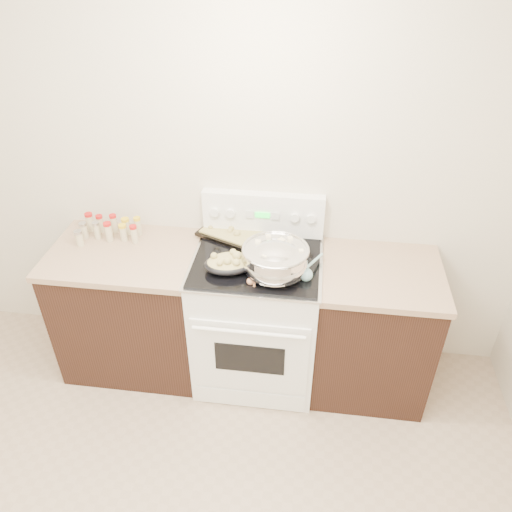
# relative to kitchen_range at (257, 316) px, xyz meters

# --- Properties ---
(room_shell) EXTENTS (4.10, 3.60, 2.75)m
(room_shell) POSITION_rel_kitchen_range_xyz_m (-0.35, -1.42, 1.21)
(room_shell) COLOR beige
(room_shell) RESTS_ON ground
(counter_left) EXTENTS (0.93, 0.67, 0.92)m
(counter_left) POSITION_rel_kitchen_range_xyz_m (-0.83, 0.01, -0.03)
(counter_left) COLOR black
(counter_left) RESTS_ON ground
(counter_right) EXTENTS (0.73, 0.67, 0.92)m
(counter_right) POSITION_rel_kitchen_range_xyz_m (0.73, 0.01, -0.03)
(counter_right) COLOR black
(counter_right) RESTS_ON ground
(kitchen_range) EXTENTS (0.78, 0.73, 1.22)m
(kitchen_range) POSITION_rel_kitchen_range_xyz_m (0.00, 0.00, 0.00)
(kitchen_range) COLOR white
(kitchen_range) RESTS_ON ground
(mixing_bowl) EXTENTS (0.44, 0.44, 0.22)m
(mixing_bowl) POSITION_rel_kitchen_range_xyz_m (0.12, -0.13, 0.54)
(mixing_bowl) COLOR silver
(mixing_bowl) RESTS_ON kitchen_range
(roasting_pan) EXTENTS (0.34, 0.29, 0.12)m
(roasting_pan) POSITION_rel_kitchen_range_xyz_m (-0.14, -0.13, 0.50)
(roasting_pan) COLOR black
(roasting_pan) RESTS_ON kitchen_range
(baking_sheet) EXTENTS (0.47, 0.41, 0.06)m
(baking_sheet) POSITION_rel_kitchen_range_xyz_m (-0.19, 0.25, 0.47)
(baking_sheet) COLOR black
(baking_sheet) RESTS_ON kitchen_range
(wooden_spoon) EXTENTS (0.05, 0.29, 0.04)m
(wooden_spoon) POSITION_rel_kitchen_range_xyz_m (-0.00, -0.20, 0.46)
(wooden_spoon) COLOR tan
(wooden_spoon) RESTS_ON kitchen_range
(blue_ladle) EXTENTS (0.13, 0.26, 0.10)m
(blue_ladle) POSITION_rel_kitchen_range_xyz_m (0.30, -0.15, 0.49)
(blue_ladle) COLOR #86BEC9
(blue_ladle) RESTS_ON kitchen_range
(spice_jars) EXTENTS (0.38, 0.22, 0.13)m
(spice_jars) POSITION_rel_kitchen_range_xyz_m (-0.97, 0.15, 0.49)
(spice_jars) COLOR #BFB28C
(spice_jars) RESTS_ON counter_left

